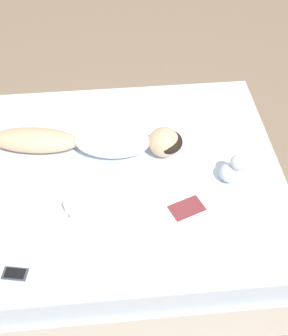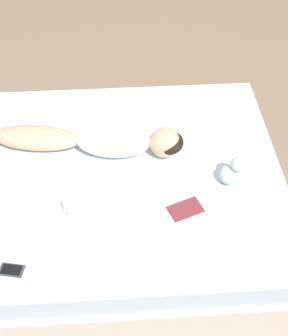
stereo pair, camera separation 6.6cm
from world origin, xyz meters
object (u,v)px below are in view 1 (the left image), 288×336
Objects in this scene: person at (100,141)px; cell_phone at (15,274)px; coffee_mug at (71,207)px; open_magazine at (179,197)px.

cell_phone is at bearing -19.56° from person.
open_magazine is at bearing 93.67° from coffee_mug.
person is 0.68m from open_magazine.
open_magazine is 1.08m from cell_phone.
cell_phone is (0.93, -0.50, -0.09)m from person.
person is 8.93× the size of cell_phone.
person reaches higher than open_magazine.
coffee_mug is 0.75× the size of cell_phone.
open_magazine and cell_phone have the same top height.
coffee_mug is at bearing 155.22° from cell_phone.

